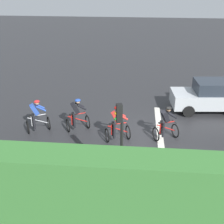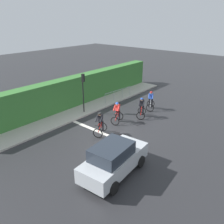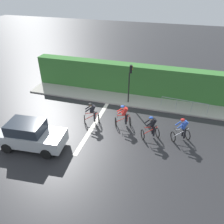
{
  "view_description": "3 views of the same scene",
  "coord_description": "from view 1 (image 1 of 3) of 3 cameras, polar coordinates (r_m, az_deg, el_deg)",
  "views": [
    {
      "loc": [
        -12.39,
        0.57,
        7.25
      ],
      "look_at": [
        0.65,
        1.75,
        0.97
      ],
      "focal_mm": 47.63,
      "sensor_mm": 36.0,
      "label": 1
    },
    {
      "loc": [
        9.69,
        -11.04,
        7.58
      ],
      "look_at": [
        -0.33,
        0.76,
        1.09
      ],
      "focal_mm": 36.82,
      "sensor_mm": 36.0,
      "label": 2
    },
    {
      "loc": [
        12.5,
        4.39,
        9.33
      ],
      "look_at": [
        -0.33,
        0.59,
        1.02
      ],
      "focal_mm": 36.09,
      "sensor_mm": 36.0,
      "label": 3
    }
  ],
  "objects": [
    {
      "name": "cyclist_mid",
      "position": [
        13.67,
        0.97,
        -2.55
      ],
      "size": [
        1.02,
        1.25,
        1.66
      ],
      "color": "black",
      "rests_on": "ground"
    },
    {
      "name": "cyclist_second",
      "position": [
        14.67,
        -6.79,
        -0.66
      ],
      "size": [
        1.11,
        1.27,
        1.66
      ],
      "color": "black",
      "rests_on": "ground"
    },
    {
      "name": "road_marking_stop_line",
      "position": [
        14.4,
        9.25,
        -4.96
      ],
      "size": [
        7.0,
        0.3,
        0.01
      ],
      "primitive_type": "cube",
      "color": "silver",
      "rests_on": "ground"
    },
    {
      "name": "traffic_light_near_crossing",
      "position": [
        10.09,
        1.57,
        -4.28
      ],
      "size": [
        0.24,
        0.31,
        3.34
      ],
      "color": "black",
      "rests_on": "ground"
    },
    {
      "name": "ground_plane",
      "position": [
        14.37,
        6.77,
        -4.89
      ],
      "size": [
        80.0,
        80.0,
        0.0
      ],
      "primitive_type": "plane",
      "color": "#28282B"
    },
    {
      "name": "car_silver",
      "position": [
        17.53,
        18.3,
        2.94
      ],
      "size": [
        2.16,
        4.23,
        1.76
      ],
      "color": "#B7BCC1",
      "rests_on": "ground"
    },
    {
      "name": "sidewalk_kerb",
      "position": [
        10.81,
        -3.9,
        -16.13
      ],
      "size": [
        2.8,
        20.08,
        0.12
      ],
      "primitive_type": "cube",
      "color": "#ADA89E",
      "rests_on": "ground"
    },
    {
      "name": "cyclist_fourth",
      "position": [
        14.0,
        10.25,
        -2.28
      ],
      "size": [
        1.06,
        1.26,
        1.66
      ],
      "color": "black",
      "rests_on": "ground"
    },
    {
      "name": "cyclist_lead",
      "position": [
        14.9,
        -14.27,
        -0.9
      ],
      "size": [
        1.11,
        1.27,
        1.66
      ],
      "color": "black",
      "rests_on": "ground"
    },
    {
      "name": "pedestrian_railing_kerbside",
      "position": [
        12.0,
        -20.11,
        -8.74
      ],
      "size": [
        0.33,
        3.52,
        1.03
      ],
      "color": "#999EA3",
      "rests_on": "ground"
    },
    {
      "name": "hedge_wall",
      "position": [
        9.09,
        -5.33,
        -15.15
      ],
      "size": [
        1.1,
        20.08,
        2.66
      ],
      "primitive_type": "cube",
      "color": "#387533",
      "rests_on": "ground"
    },
    {
      "name": "stone_wall_low",
      "position": [
        9.98,
        -4.77,
        -18.36
      ],
      "size": [
        0.44,
        20.08,
        0.67
      ],
      "primitive_type": "cube",
      "color": "gray",
      "rests_on": "ground"
    }
  ]
}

